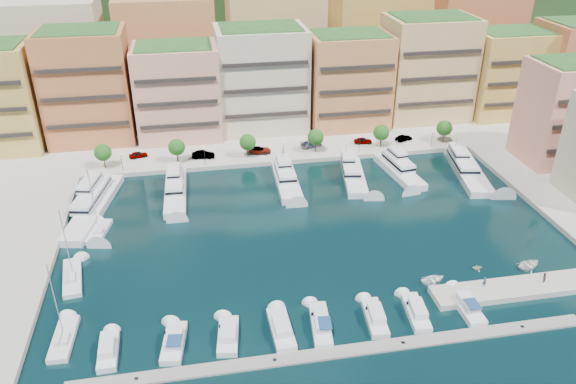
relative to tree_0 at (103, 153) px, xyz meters
name	(u,v)px	position (x,y,z in m)	size (l,w,h in m)	color
ground	(313,234)	(40.00, -33.50, -4.74)	(400.00, 400.00, 0.00)	black
north_quay	(265,116)	(40.00, 28.50, -4.74)	(220.00, 64.00, 2.00)	#9E998E
hillside	(245,69)	(40.00, 76.50, -4.74)	(240.00, 40.00, 58.00)	#193214
south_pontoon	(340,353)	(37.00, -63.50, -4.74)	(72.00, 2.20, 0.35)	gray
finger_pier	(529,289)	(70.00, -55.50, -4.74)	(32.00, 5.00, 2.00)	#9E998E
apartment_1	(88,86)	(-4.00, 18.49, 9.57)	(20.00, 16.50, 26.80)	#B6663C
apartment_2	(177,92)	(17.00, 16.49, 7.57)	(20.00, 15.50, 22.80)	tan
apartment_3	(261,79)	(38.00, 18.49, 9.07)	(22.00, 16.50, 25.80)	beige
apartment_4	(348,80)	(60.00, 16.49, 8.07)	(20.00, 15.50, 23.80)	#C57749
apartment_5	(427,68)	(82.00, 18.49, 9.57)	(22.00, 16.50, 26.80)	tan
apartment_6	(506,73)	(104.00, 16.49, 7.57)	(20.00, 15.50, 22.80)	gold
apartment_east_a	(568,112)	(102.00, -13.51, 7.57)	(18.00, 14.50, 22.80)	tan
backblock_0	(55,57)	(-15.00, 40.50, 11.26)	(26.00, 18.00, 30.00)	beige
backblock_1	(168,52)	(15.00, 40.50, 11.26)	(26.00, 18.00, 30.00)	#C57749
backblock_2	(275,48)	(45.00, 40.50, 11.26)	(26.00, 18.00, 30.00)	tan
backblock_3	(375,43)	(75.00, 40.50, 11.26)	(26.00, 18.00, 30.00)	gold
backblock_4	(470,39)	(105.00, 40.50, 11.26)	(26.00, 18.00, 30.00)	#B6663C
tree_0	(103,153)	(0.00, 0.00, 0.00)	(3.80, 3.80, 5.65)	#473323
tree_1	(177,147)	(16.00, 0.00, 0.00)	(3.80, 3.80, 5.65)	#473323
tree_2	(248,142)	(32.00, 0.00, 0.00)	(3.80, 3.80, 5.65)	#473323
tree_3	(316,137)	(48.00, 0.00, 0.00)	(3.80, 3.80, 5.65)	#473323
tree_4	(381,133)	(64.00, 0.00, 0.00)	(3.80, 3.80, 5.65)	#473323
tree_5	(444,128)	(80.00, 0.00, 0.00)	(3.80, 3.80, 5.65)	#473323
lamppost_0	(121,159)	(4.00, -2.30, -0.92)	(0.30, 0.30, 4.20)	black
lamppost_1	(204,153)	(22.00, -2.30, -0.92)	(0.30, 0.30, 4.20)	black
lamppost_2	(284,147)	(40.00, -2.30, -0.92)	(0.30, 0.30, 4.20)	black
lamppost_3	(360,142)	(58.00, -2.30, -0.92)	(0.30, 0.30, 4.20)	black
lamppost_4	(432,136)	(76.00, -2.30, -0.92)	(0.30, 0.30, 4.20)	black
yacht_0	(94,203)	(-0.49, -16.45, -3.53)	(9.61, 26.44, 7.30)	silver
yacht_1	(176,190)	(15.32, -13.48, -3.65)	(4.78, 19.60, 7.30)	silver
yacht_3	(286,178)	(38.66, -12.67, -3.53)	(5.06, 17.98, 7.30)	silver
yacht_4	(353,174)	(53.44, -12.90, -3.65)	(7.37, 18.72, 7.30)	silver
yacht_5	(398,168)	(64.03, -12.45, -3.53)	(6.47, 17.76, 7.30)	silver
yacht_6	(466,168)	(79.02, -14.80, -3.53)	(9.16, 23.06, 7.30)	silver
cruiser_0	(108,351)	(6.03, -58.08, -4.20)	(2.69, 7.39, 2.55)	silver
cruiser_1	(174,343)	(14.79, -58.10, -4.17)	(3.89, 8.12, 2.66)	silver
cruiser_2	(228,336)	(22.27, -58.08, -4.20)	(3.75, 7.79, 2.55)	silver
cruiser_3	(281,329)	(29.83, -58.10, -4.20)	(3.05, 8.74, 2.55)	silver
cruiser_4	(321,324)	(35.56, -58.12, -4.17)	(3.61, 9.37, 2.66)	silver
cruiser_5	(375,318)	(43.71, -58.09, -4.20)	(3.36, 8.33, 2.55)	silver
cruiser_6	(416,312)	(50.04, -58.09, -4.20)	(3.43, 8.52, 2.55)	silver
cruiser_7	(466,306)	(57.98, -58.11, -4.17)	(2.78, 8.63, 2.66)	silver
sailboat_2	(99,232)	(1.36, -26.39, -4.42)	(4.32, 8.39, 13.20)	silver
sailboat_1	(72,278)	(-1.32, -39.92, -4.44)	(4.25, 10.52, 13.20)	silver
sailboat_0	(64,340)	(-0.33, -54.42, -4.43)	(3.21, 8.93, 13.20)	silver
tender_3	(524,262)	(72.75, -49.13, -4.34)	(1.33, 1.54, 0.81)	beige
tender_0	(433,280)	(55.84, -50.90, -4.32)	(2.91, 4.07, 0.84)	white
tender_2	(530,265)	(73.27, -50.03, -4.28)	(3.16, 4.42, 0.92)	silver
tender_1	(477,267)	(64.38, -49.09, -4.29)	(1.49, 1.72, 0.91)	beige
car_0	(138,155)	(7.00, 4.33, -3.02)	(1.70, 4.23, 1.44)	gray
car_1	(203,155)	(21.77, 1.28, -2.89)	(1.81, 5.18, 1.71)	gray
car_2	(259,150)	(34.78, 1.75, -2.96)	(2.60, 5.64, 1.57)	gray
car_3	(311,144)	(47.74, 3.24, -2.94)	(2.26, 5.56, 1.61)	gray
car_4	(363,141)	(60.57, 2.92, -3.00)	(1.76, 4.38, 1.49)	gray
car_5	(404,138)	(70.92, 2.62, -3.03)	(1.51, 4.34, 1.43)	gray
person_0	(485,281)	(62.55, -54.57, -2.89)	(0.62, 0.41, 1.71)	#293952
person_1	(544,278)	(72.19, -55.33, -2.87)	(0.85, 0.66, 1.75)	brown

